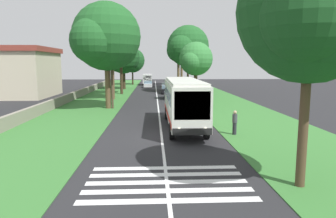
# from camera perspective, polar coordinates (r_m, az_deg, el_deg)

# --- Properties ---
(ground) EXTENTS (160.00, 160.00, 0.00)m
(ground) POSITION_cam_1_polar(r_m,az_deg,el_deg) (21.23, -1.18, -5.16)
(ground) COLOR #262628
(grass_verge_left) EXTENTS (120.00, 8.00, 0.04)m
(grass_verge_left) POSITION_cam_1_polar(r_m,az_deg,el_deg) (36.78, -14.70, 0.34)
(grass_verge_left) COLOR #387533
(grass_verge_left) RESTS_ON ground
(grass_verge_right) EXTENTS (120.00, 8.00, 0.04)m
(grass_verge_right) POSITION_cam_1_polar(r_m,az_deg,el_deg) (37.02, 10.97, 0.52)
(grass_verge_right) COLOR #387533
(grass_verge_right) RESTS_ON ground
(centre_line) EXTENTS (110.00, 0.16, 0.01)m
(centre_line) POSITION_cam_1_polar(r_m,az_deg,el_deg) (35.98, -1.82, 0.42)
(centre_line) COLOR silver
(centre_line) RESTS_ON ground
(coach_bus) EXTENTS (11.16, 2.62, 3.73)m
(coach_bus) POSITION_cam_1_polar(r_m,az_deg,el_deg) (24.16, 2.87, 1.65)
(coach_bus) COLOR silver
(coach_bus) RESTS_ON ground
(zebra_crossing) EXTENTS (4.05, 6.80, 0.01)m
(zebra_crossing) POSITION_cam_1_polar(r_m,az_deg,el_deg) (13.41, -0.21, -13.30)
(zebra_crossing) COLOR silver
(zebra_crossing) RESTS_ON ground
(trailing_car_0) EXTENTS (4.30, 1.78, 1.43)m
(trailing_car_0) POSITION_cam_1_polar(r_m,az_deg,el_deg) (44.60, 0.49, 2.81)
(trailing_car_0) COLOR gray
(trailing_car_0) RESTS_ON ground
(trailing_car_1) EXTENTS (4.30, 1.78, 1.43)m
(trailing_car_1) POSITION_cam_1_polar(r_m,az_deg,el_deg) (52.38, -0.28, 3.62)
(trailing_car_1) COLOR black
(trailing_car_1) RESTS_ON ground
(trailing_car_2) EXTENTS (4.30, 1.78, 1.43)m
(trailing_car_2) POSITION_cam_1_polar(r_m,az_deg,el_deg) (57.92, -0.31, 4.07)
(trailing_car_2) COLOR gold
(trailing_car_2) RESTS_ON ground
(trailing_car_3) EXTENTS (4.30, 1.78, 1.43)m
(trailing_car_3) POSITION_cam_1_polar(r_m,az_deg,el_deg) (65.47, -3.69, 4.55)
(trailing_car_3) COLOR silver
(trailing_car_3) RESTS_ON ground
(trailing_minibus_0) EXTENTS (6.00, 2.14, 2.53)m
(trailing_minibus_0) POSITION_cam_1_polar(r_m,az_deg,el_deg) (73.88, -3.79, 5.65)
(trailing_minibus_0) COLOR silver
(trailing_minibus_0) RESTS_ON ground
(roadside_tree_left_0) EXTENTS (6.09, 5.43, 10.08)m
(roadside_tree_left_0) POSITION_cam_1_polar(r_m,az_deg,el_deg) (51.41, -8.81, 10.81)
(roadside_tree_left_0) COLOR #3D2D1E
(roadside_tree_left_0) RESTS_ON grass_verge_left
(roadside_tree_left_1) EXTENTS (7.74, 6.36, 9.27)m
(roadside_tree_left_1) POSITION_cam_1_polar(r_m,az_deg,el_deg) (61.42, -8.40, 9.19)
(roadside_tree_left_1) COLOR #3D2D1E
(roadside_tree_left_1) RESTS_ON grass_verge_left
(roadside_tree_left_2) EXTENTS (6.90, 5.79, 8.62)m
(roadside_tree_left_2) POSITION_cam_1_polar(r_m,az_deg,el_deg) (74.66, -6.72, 8.76)
(roadside_tree_left_2) COLOR #3D2D1E
(roadside_tree_left_2) RESTS_ON grass_verge_left
(roadside_tree_left_3) EXTENTS (7.97, 6.73, 11.88)m
(roadside_tree_left_3) POSITION_cam_1_polar(r_m,az_deg,el_deg) (44.08, -10.54, 12.63)
(roadside_tree_left_3) COLOR brown
(roadside_tree_left_3) RESTS_ON grass_verge_left
(roadside_tree_left_4) EXTENTS (8.61, 7.39, 11.53)m
(roadside_tree_left_4) POSITION_cam_1_polar(r_m,az_deg,el_deg) (34.98, -11.58, 12.63)
(roadside_tree_left_4) COLOR brown
(roadside_tree_left_4) RESTS_ON grass_verge_left
(roadside_tree_right_0) EXTENTS (8.71, 7.16, 11.52)m
(roadside_tree_right_0) POSITION_cam_1_polar(r_m,az_deg,el_deg) (54.77, 3.50, 11.25)
(roadside_tree_right_0) COLOR #4C3826
(roadside_tree_right_0) RESTS_ON grass_verge_right
(roadside_tree_right_1) EXTENTS (6.22, 5.52, 9.65)m
(roadside_tree_right_1) POSITION_cam_1_polar(r_m,az_deg,el_deg) (13.25, 24.22, 15.67)
(roadside_tree_right_1) COLOR #4C3826
(roadside_tree_right_1) RESTS_ON grass_verge_right
(roadside_tree_right_2) EXTENTS (7.07, 5.90, 11.55)m
(roadside_tree_right_2) POSITION_cam_1_polar(r_m,az_deg,el_deg) (63.69, 2.40, 11.47)
(roadside_tree_right_2) COLOR brown
(roadside_tree_right_2) RESTS_ON grass_verge_right
(roadside_tree_right_3) EXTENTS (5.18, 4.48, 7.81)m
(roadside_tree_right_3) POSITION_cam_1_polar(r_m,az_deg,el_deg) (41.84, 5.00, 9.02)
(roadside_tree_right_3) COLOR #4C3826
(roadside_tree_right_3) RESTS_ON grass_verge_right
(roadside_tree_right_4) EXTENTS (6.71, 5.50, 10.77)m
(roadside_tree_right_4) POSITION_cam_1_polar(r_m,az_deg,el_deg) (73.05, 1.84, 10.60)
(roadside_tree_right_4) COLOR brown
(roadside_tree_right_4) RESTS_ON grass_verge_right
(utility_pole) EXTENTS (0.24, 1.40, 8.18)m
(utility_pole) POSITION_cam_1_polar(r_m,az_deg,el_deg) (34.68, -10.31, 7.07)
(utility_pole) COLOR #473828
(utility_pole) RESTS_ON grass_verge_left
(roadside_wall) EXTENTS (70.00, 0.40, 1.05)m
(roadside_wall) POSITION_cam_1_polar(r_m,az_deg,el_deg) (42.34, -17.84, 1.97)
(roadside_wall) COLOR gray
(roadside_wall) RESTS_ON grass_verge_left
(roadside_building) EXTENTS (11.96, 7.37, 7.39)m
(roadside_building) POSITION_cam_1_polar(r_m,az_deg,el_deg) (51.64, -24.39, 6.24)
(roadside_building) COLOR beige
(roadside_building) RESTS_ON ground
(pedestrian) EXTENTS (0.34, 0.34, 1.69)m
(pedestrian) POSITION_cam_1_polar(r_m,az_deg,el_deg) (22.10, 12.17, -2.40)
(pedestrian) COLOR #26262D
(pedestrian) RESTS_ON grass_verge_right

